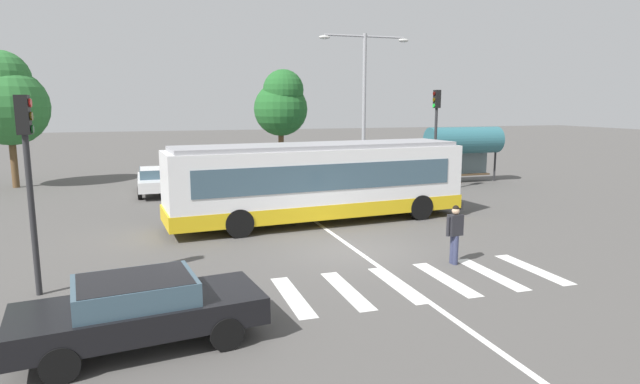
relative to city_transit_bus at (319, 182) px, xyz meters
name	(u,v)px	position (x,y,z in m)	size (l,w,h in m)	color
ground_plane	(351,250)	(-0.27, -4.16, -1.59)	(160.00, 160.00, 0.00)	#514F4C
city_transit_bus	(319,182)	(0.00, 0.00, 0.00)	(11.91, 3.57, 3.06)	black
pedestrian_crossing_street	(455,231)	(2.04, -6.40, -0.62)	(0.58, 0.29, 1.72)	#333856
foreground_sedan	(140,308)	(-6.45, -9.15, -0.82)	(4.70, 2.40, 1.35)	black
parked_car_white	(157,179)	(-5.93, 8.69, -0.82)	(1.94, 4.53, 1.35)	black
parked_car_charcoal	(214,177)	(-3.06, 8.65, -0.82)	(1.97, 4.55, 1.35)	black
parked_car_champagne	(261,175)	(-0.56, 8.53, -0.82)	(2.04, 4.58, 1.35)	black
parked_car_teal	(309,173)	(2.13, 8.47, -0.82)	(1.89, 4.51, 1.35)	black
parked_car_blue	(353,171)	(4.89, 8.85, -0.82)	(2.00, 4.57, 1.35)	black
traffic_light_near_corner	(28,163)	(-8.84, -5.52, 1.60)	(0.33, 0.32, 4.75)	#28282B
traffic_light_far_corner	(436,125)	(7.76, 4.71, 1.90)	(0.33, 0.32, 5.26)	#28282B
bus_stop_shelter	(464,141)	(11.22, 7.45, 0.83)	(4.54, 1.54, 3.25)	#28282B
twin_arm_street_lamp	(364,93)	(4.88, 7.32, 3.57)	(5.08, 0.32, 8.21)	#939399
background_tree_left	(6,99)	(-13.42, 13.35, 3.24)	(4.15, 4.15, 7.42)	brown
background_tree_right	(281,104)	(2.04, 14.36, 2.99)	(3.47, 3.47, 6.76)	brown
crosswalk_painted_stripes	(422,282)	(0.41, -7.51, -1.58)	(7.38, 2.83, 0.01)	silver
lane_center_line	(334,235)	(-0.12, -2.16, -1.58)	(0.16, 24.00, 0.01)	silver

